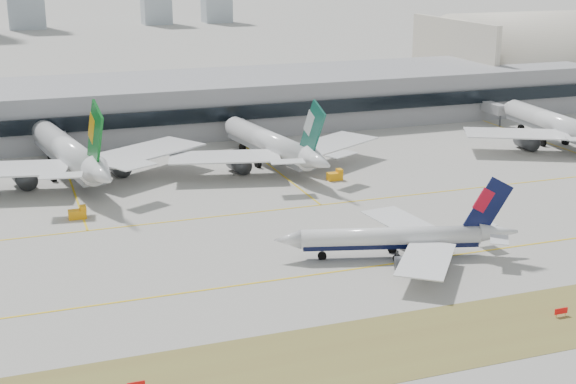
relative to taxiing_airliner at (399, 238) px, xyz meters
name	(u,v)px	position (x,y,z in m)	size (l,w,h in m)	color
ground	(295,265)	(-18.46, 2.51, -3.52)	(3000.00, 3000.00, 0.00)	#98978E
taxiing_airliner	(399,238)	(0.00, 0.00, 0.00)	(42.64, 36.37, 14.58)	white
widebody_eva	(70,154)	(-49.74, 70.35, 2.64)	(64.00, 63.36, 23.14)	white
widebody_cathay	(272,145)	(-1.40, 65.86, 1.94)	(56.99, 56.29, 20.53)	white
widebody_china_air	(558,126)	(79.25, 60.25, 2.10)	(59.08, 57.94, 21.11)	white
terminal	(163,105)	(-18.46, 117.34, 3.99)	(280.00, 43.10, 15.00)	gray
hangar	(551,90)	(136.10, 137.51, -3.38)	(91.00, 60.00, 60.00)	beige
hold_sign_right	(561,311)	(11.55, -29.49, -2.64)	(2.20, 0.15, 1.35)	red
gse_c	(335,176)	(8.68, 49.26, -2.47)	(3.55, 2.00, 2.60)	#FFA30D
gse_b	(78,214)	(-51.04, 40.68, -2.47)	(3.55, 2.00, 2.60)	#FFA30D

